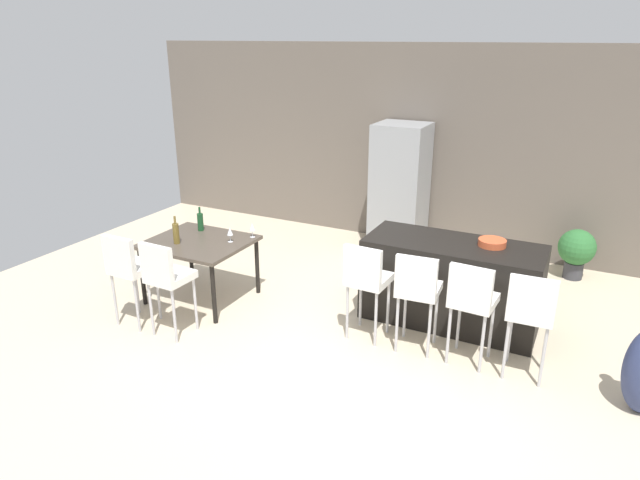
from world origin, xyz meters
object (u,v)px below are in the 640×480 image
bar_chair_left (366,277)px  potted_plant (577,250)px  wine_glass_left (230,232)px  refrigerator (400,188)px  kitchen_island (451,283)px  dining_chair_far (166,274)px  wine_bottle_near (176,233)px  dining_table (199,246)px  wine_glass_middle (252,227)px  fruit_bowl (492,243)px  bar_chair_right (472,298)px  wine_bottle_end (200,222)px  bar_chair_middle (418,287)px  bar_chair_far (531,310)px  dining_chair_near (128,265)px

bar_chair_left → potted_plant: size_ratio=1.59×
wine_glass_left → refrigerator: size_ratio=0.09×
kitchen_island → dining_chair_far: size_ratio=1.77×
wine_bottle_near → refrigerator: (1.68, 2.86, 0.05)m
dining_table → wine_glass_middle: (0.49, 0.39, 0.19)m
refrigerator → fruit_bowl: size_ratio=6.41×
dining_chair_far → fruit_bowl: dining_chair_far is taller
potted_plant → wine_glass_middle: bearing=-146.5°
dining_chair_far → wine_bottle_near: 0.81m
bar_chair_right → wine_bottle_end: bearing=175.1°
fruit_bowl → dining_chair_far: bearing=-149.1°
dining_table → dining_chair_far: size_ratio=1.09×
bar_chair_middle → wine_glass_middle: bearing=170.1°
wine_bottle_end → refrigerator: bearing=54.2°
bar_chair_far → bar_chair_right: bearing=180.0°
dining_table → dining_chair_near: size_ratio=1.09×
bar_chair_left → wine_bottle_near: wine_bottle_near is taller
wine_bottle_near → potted_plant: wine_bottle_near is taller
bar_chair_middle → bar_chair_right: bearing=-0.0°
dining_chair_near → wine_glass_left: (0.61, 0.99, 0.17)m
kitchen_island → bar_chair_right: 0.89m
wine_glass_middle → fruit_bowl: 2.71m
bar_chair_middle → wine_bottle_end: (-2.84, 0.29, 0.16)m
wine_bottle_near → bar_chair_far: bearing=2.9°
dining_chair_near → refrigerator: (1.77, 3.53, 0.22)m
kitchen_island → dining_table: (-2.79, -0.79, 0.21)m
bar_chair_middle → fruit_bowl: (0.52, 0.87, 0.26)m
kitchen_island → fruit_bowl: fruit_bowl is taller
potted_plant → dining_table: bearing=-145.9°
wine_bottle_end → wine_glass_left: (0.56, -0.17, 0.01)m
bar_chair_left → fruit_bowl: bearing=39.6°
kitchen_island → dining_table: kitchen_island is taller
bar_chair_right → kitchen_island: bearing=115.9°
bar_chair_left → fruit_bowl: size_ratio=3.66×
kitchen_island → wine_glass_middle: bearing=-170.1°
potted_plant → wine_bottle_end: bearing=-150.2°
wine_bottle_end → fruit_bowl: size_ratio=1.04×
bar_chair_far → wine_glass_left: bar_chair_far is taller
dining_chair_near → dining_chair_far: bearing=0.0°
wine_glass_left → potted_plant: (3.59, 2.53, -0.47)m
wine_bottle_end → refrigerator: 2.93m
wine_glass_left → dining_chair_near: bearing=-121.7°
bar_chair_middle → refrigerator: bearing=112.9°
wine_glass_left → bar_chair_far: bearing=-2.1°
wine_glass_left → dining_table: bearing=-158.8°
dining_chair_near → dining_chair_far: (0.51, 0.00, 0.00)m
wine_bottle_end → refrigerator: size_ratio=0.16×
bar_chair_right → wine_bottle_end: 3.38m
bar_chair_right → bar_chair_middle: bearing=180.0°
dining_table → fruit_bowl: bearing=15.6°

